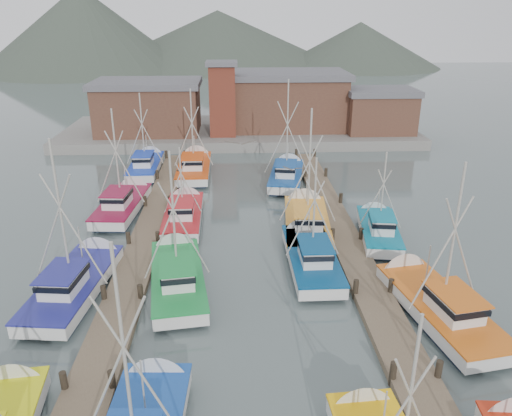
{
  "coord_description": "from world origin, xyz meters",
  "views": [
    {
      "loc": [
        -0.68,
        -26.05,
        15.25
      ],
      "look_at": [
        0.72,
        5.59,
        2.6
      ],
      "focal_mm": 35.0,
      "sensor_mm": 36.0,
      "label": 1
    }
  ],
  "objects_px": {
    "lookout_tower": "(222,98)",
    "boat_12": "(195,167)",
    "boat_8": "(184,214)",
    "boat_4": "(177,275)"
  },
  "relations": [
    {
      "from": "boat_4",
      "to": "boat_12",
      "type": "distance_m",
      "value": 21.79
    },
    {
      "from": "lookout_tower",
      "to": "boat_12",
      "type": "xyz_separation_m",
      "value": [
        -2.69,
        -11.23,
        -4.87
      ]
    },
    {
      "from": "boat_4",
      "to": "boat_8",
      "type": "distance_m",
      "value": 9.53
    },
    {
      "from": "lookout_tower",
      "to": "boat_4",
      "type": "relative_size",
      "value": 0.88
    },
    {
      "from": "lookout_tower",
      "to": "boat_8",
      "type": "relative_size",
      "value": 0.98
    },
    {
      "from": "lookout_tower",
      "to": "boat_12",
      "type": "height_order",
      "value": "lookout_tower"
    },
    {
      "from": "boat_8",
      "to": "boat_12",
      "type": "bearing_deg",
      "value": 89.24
    },
    {
      "from": "boat_4",
      "to": "boat_8",
      "type": "height_order",
      "value": "boat_4"
    },
    {
      "from": "boat_4",
      "to": "boat_12",
      "type": "xyz_separation_m",
      "value": [
        -0.51,
        21.78,
        0.0
      ]
    },
    {
      "from": "lookout_tower",
      "to": "boat_12",
      "type": "relative_size",
      "value": 0.87
    }
  ]
}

